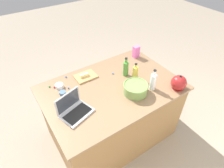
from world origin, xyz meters
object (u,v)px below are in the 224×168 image
at_px(butter_stick_left, 84,75).
at_px(candy_bag, 136,52).
at_px(bottle_olive, 126,68).
at_px(cutting_board, 86,76).
at_px(ramekin_small, 59,86).
at_px(bottle_vinegar, 153,81).
at_px(bottle_oil, 135,72).
at_px(laptop, 74,109).
at_px(mixing_bowl_large, 136,88).
at_px(kettle, 179,83).
at_px(ramekin_medium, 63,93).

xyz_separation_m(butter_stick_left, candy_bag, (-0.85, -0.01, 0.05)).
relative_size(bottle_olive, butter_stick_left, 2.31).
relative_size(cutting_board, butter_stick_left, 2.41).
relative_size(butter_stick_left, ramekin_small, 1.18).
relative_size(bottle_vinegar, bottle_oil, 1.31).
height_order(bottle_olive, ramekin_small, bottle_olive).
relative_size(laptop, bottle_vinegar, 1.34).
relative_size(mixing_bowl_large, candy_bag, 1.66).
distance_m(mixing_bowl_large, ramekin_small, 0.89).
relative_size(kettle, ramekin_small, 2.28).
bearing_deg(butter_stick_left, bottle_olive, 151.92).
height_order(ramekin_small, candy_bag, candy_bag).
bearing_deg(kettle, butter_stick_left, -44.10).
height_order(bottle_vinegar, cutting_board, bottle_vinegar).
bearing_deg(bottle_vinegar, candy_bag, -113.83).
height_order(bottle_olive, butter_stick_left, bottle_olive).
bearing_deg(ramekin_small, laptop, 87.41).
bearing_deg(butter_stick_left, candy_bag, -179.05).
bearing_deg(butter_stick_left, bottle_vinegar, 131.54).
relative_size(bottle_olive, cutting_board, 0.96).
distance_m(mixing_bowl_large, bottle_oil, 0.29).
relative_size(bottle_olive, ramekin_small, 2.72).
distance_m(kettle, candy_bag, 0.81).
bearing_deg(laptop, ramekin_medium, -91.13).
bearing_deg(ramekin_medium, mixing_bowl_large, 147.84).
xyz_separation_m(bottle_vinegar, candy_bag, (-0.29, -0.65, -0.02)).
height_order(kettle, ramekin_medium, kettle).
distance_m(bottle_olive, kettle, 0.65).
xyz_separation_m(laptop, bottle_oil, (-0.89, -0.11, 0.04)).
xyz_separation_m(laptop, candy_bag, (-1.20, -0.48, 0.04)).
height_order(laptop, mixing_bowl_large, laptop).
distance_m(kettle, ramekin_medium, 1.33).
distance_m(bottle_olive, ramekin_small, 0.83).
height_order(kettle, candy_bag, kettle).
bearing_deg(ramekin_small, candy_bag, -178.88).
bearing_deg(ramekin_medium, bottle_olive, 172.30).
xyz_separation_m(bottle_oil, cutting_board, (0.51, -0.35, -0.07)).
distance_m(laptop, bottle_olive, 0.84).
xyz_separation_m(bottle_olive, candy_bag, (-0.38, -0.26, -0.02)).
bearing_deg(kettle, bottle_oil, -57.43).
relative_size(bottle_oil, kettle, 0.96).
distance_m(bottle_oil, ramekin_medium, 0.91).
distance_m(butter_stick_left, ramekin_small, 0.33).
distance_m(bottle_vinegar, kettle, 0.30).
bearing_deg(bottle_oil, kettle, 122.57).
relative_size(ramekin_medium, candy_bag, 0.43).
height_order(bottle_olive, cutting_board, bottle_olive).
height_order(ramekin_medium, candy_bag, candy_bag).
height_order(bottle_oil, kettle, bottle_oil).
height_order(bottle_oil, bottle_olive, bottle_olive).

